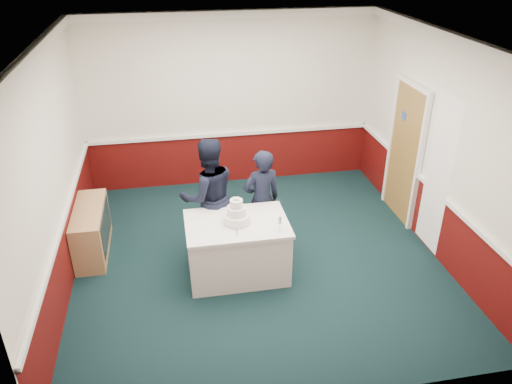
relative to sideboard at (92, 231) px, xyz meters
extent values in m
plane|color=black|center=(2.28, -0.57, -0.35)|extent=(5.00, 5.00, 0.00)
cube|color=silver|center=(2.28, 1.91, 1.15)|extent=(5.00, 0.05, 3.00)
cube|color=silver|center=(-0.20, -0.57, 1.15)|extent=(0.05, 5.00, 3.00)
cube|color=silver|center=(4.75, -0.57, 1.15)|extent=(0.05, 5.00, 3.00)
cube|color=white|center=(2.28, -0.57, 2.62)|extent=(5.00, 5.00, 0.05)
cube|color=#4E0B0A|center=(2.28, 1.91, 0.10)|extent=(5.00, 0.02, 0.90)
cube|color=white|center=(2.28, 1.90, 0.57)|extent=(4.98, 0.05, 0.06)
cube|color=white|center=(2.28, 1.89, 2.58)|extent=(5.00, 0.08, 0.12)
cube|color=olive|center=(4.74, 0.23, 0.70)|extent=(0.05, 0.90, 2.10)
cube|color=#234799|center=(4.71, 0.38, 1.27)|extent=(0.01, 0.12, 0.12)
cube|color=white|center=(4.70, -0.82, 0.85)|extent=(0.02, 0.60, 2.20)
cube|color=tan|center=(0.00, 0.00, 0.00)|extent=(0.40, 1.20, 0.70)
cube|color=black|center=(0.20, 0.00, 0.05)|extent=(0.01, 1.00, 0.50)
cube|color=white|center=(1.95, -0.87, 0.03)|extent=(1.28, 0.88, 0.76)
cube|color=white|center=(1.95, -0.87, 0.42)|extent=(1.32, 0.92, 0.04)
cylinder|color=white|center=(1.95, -0.87, 0.50)|extent=(0.34, 0.34, 0.12)
cylinder|color=silver|center=(1.95, -0.87, 0.45)|extent=(0.35, 0.35, 0.03)
cylinder|color=white|center=(1.95, -0.87, 0.61)|extent=(0.24, 0.24, 0.11)
cylinder|color=silver|center=(1.95, -0.87, 0.57)|extent=(0.25, 0.25, 0.02)
cylinder|color=white|center=(1.95, -0.87, 0.72)|extent=(0.16, 0.16, 0.10)
cylinder|color=silver|center=(1.95, -0.87, 0.68)|extent=(0.17, 0.17, 0.02)
sphere|color=#EDE5C9|center=(1.95, -0.87, 0.79)|extent=(0.03, 0.03, 0.03)
sphere|color=#EDE5C9|center=(1.98, -0.86, 0.79)|extent=(0.03, 0.03, 0.03)
sphere|color=#EDE5C9|center=(1.93, -0.85, 0.79)|extent=(0.03, 0.03, 0.03)
sphere|color=#EDE5C9|center=(1.97, -0.89, 0.79)|extent=(0.03, 0.03, 0.03)
sphere|color=#EDE5C9|center=(1.92, -0.88, 0.79)|extent=(0.03, 0.03, 0.03)
cube|color=silver|center=(1.92, -1.07, 0.44)|extent=(0.04, 0.22, 0.00)
cylinder|color=silver|center=(2.45, -1.15, 0.44)|extent=(0.05, 0.05, 0.01)
cylinder|color=silver|center=(2.45, -1.15, 0.49)|extent=(0.01, 0.01, 0.09)
cylinder|color=silver|center=(2.45, -1.15, 0.59)|extent=(0.04, 0.04, 0.11)
imported|color=black|center=(1.66, -0.21, 0.50)|extent=(0.94, 0.79, 1.70)
imported|color=black|center=(2.39, -0.29, 0.41)|extent=(0.62, 0.47, 1.51)
camera|label=1|loc=(1.20, -6.29, 3.78)|focal=35.00mm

